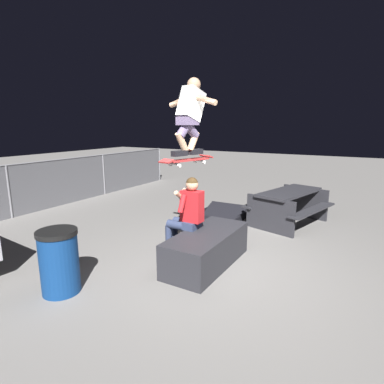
{
  "coord_description": "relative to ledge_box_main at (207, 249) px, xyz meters",
  "views": [
    {
      "loc": [
        -4.01,
        -1.89,
        2.16
      ],
      "look_at": [
        0.13,
        0.48,
        1.13
      ],
      "focal_mm": 29.01,
      "sensor_mm": 36.0,
      "label": 1
    }
  ],
  "objects": [
    {
      "name": "skateboard",
      "position": [
        -0.07,
        0.3,
        1.38
      ],
      "size": [
        1.04,
        0.39,
        0.13
      ],
      "color": "#B72D2D"
    },
    {
      "name": "kicker_ramp",
      "position": [
        2.4,
        0.82,
        -0.21
      ],
      "size": [
        1.0,
        1.01,
        0.35
      ],
      "color": "black",
      "rests_on": "ground"
    },
    {
      "name": "fence_back",
      "position": [
        -0.07,
        5.16,
        0.42
      ],
      "size": [
        12.05,
        0.05,
        1.27
      ],
      "color": "slate",
      "rests_on": "ground"
    },
    {
      "name": "picnic_table_back",
      "position": [
        2.76,
        -0.62,
        0.23
      ],
      "size": [
        2.0,
        1.75,
        0.75
      ],
      "color": "#28282D",
      "rests_on": "ground"
    },
    {
      "name": "skater_airborne",
      "position": [
        -0.02,
        0.29,
        2.07
      ],
      "size": [
        0.63,
        0.88,
        1.12
      ],
      "color": "black"
    },
    {
      "name": "ledge_box_main",
      "position": [
        0.0,
        0.0,
        0.0
      ],
      "size": [
        1.68,
        0.73,
        0.53
      ],
      "primitive_type": "cube",
      "rotation": [
        0.0,
        0.0,
        -0.01
      ],
      "color": "#28282D",
      "rests_on": "ground"
    },
    {
      "name": "trash_bin",
      "position": [
        -1.69,
        1.29,
        0.16
      ],
      "size": [
        0.51,
        0.51,
        0.85
      ],
      "color": "navy",
      "rests_on": "ground"
    },
    {
      "name": "ground_plane",
      "position": [
        -0.07,
        -0.17,
        -0.26
      ],
      "size": [
        40.0,
        40.0,
        0.0
      ],
      "primitive_type": "plane",
      "color": "slate"
    },
    {
      "name": "person_sitting_on_ledge",
      "position": [
        0.06,
        0.41,
        0.5
      ],
      "size": [
        0.59,
        0.75,
        1.36
      ],
      "color": "#2D3856",
      "rests_on": "ground"
    }
  ]
}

